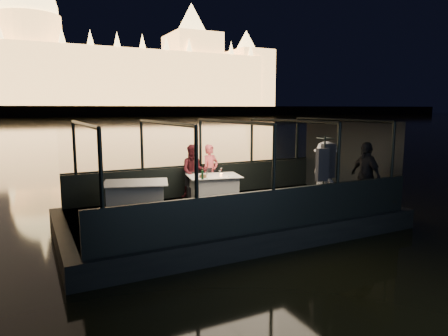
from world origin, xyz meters
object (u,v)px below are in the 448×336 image
dining_table_aft (136,200)px  passenger_stripe (325,179)px  dining_table_central (214,189)px  person_man_maroon (194,173)px  passenger_dark (365,177)px  coat_stand (323,182)px  chair_port_left (194,185)px  person_woman_coral (210,172)px  wine_bottle (202,174)px  chair_port_right (214,183)px

dining_table_aft → passenger_stripe: (4.44, -1.84, 0.47)m
dining_table_central → person_man_maroon: (-0.31, 0.72, 0.36)m
passenger_dark → coat_stand: bearing=-75.8°
chair_port_left → passenger_stripe: 3.71m
dining_table_central → dining_table_aft: size_ratio=0.93×
person_woman_coral → passenger_stripe: size_ratio=0.86×
wine_bottle → passenger_stripe: bearing=-34.6°
coat_stand → wine_bottle: 3.16m
dining_table_central → chair_port_right: 0.50m
chair_port_left → chair_port_right: bearing=14.1°
chair_port_right → person_woman_coral: 0.40m
person_man_maroon → chair_port_left: bearing=-93.9°
dining_table_central → person_woman_coral: size_ratio=0.92×
dining_table_central → dining_table_aft: dining_table_aft is taller
dining_table_aft → passenger_stripe: bearing=-22.5°
wine_bottle → person_man_maroon: bearing=79.4°
passenger_dark → chair_port_left: bearing=-122.4°
dining_table_central → person_woman_coral: (0.22, 0.72, 0.36)m
coat_stand → passenger_dark: size_ratio=1.12×
dining_table_central → dining_table_aft: (-2.31, -0.37, 0.00)m
coat_stand → passenger_stripe: (0.48, 0.48, -0.05)m
passenger_stripe → passenger_dark: (1.11, -0.25, 0.00)m
chair_port_left → passenger_stripe: bearing=-32.1°
passenger_stripe → passenger_dark: size_ratio=1.02×
dining_table_central → chair_port_right: (0.20, 0.45, 0.06)m
dining_table_aft → person_man_maroon: person_man_maroon is taller
chair_port_right → coat_stand: bearing=-90.2°
dining_table_central → person_woman_coral: person_woman_coral is taller
chair_port_left → person_woman_coral: bearing=36.5°
person_woman_coral → passenger_stripe: bearing=-75.7°
passenger_stripe → dining_table_central: bearing=60.8°
dining_table_aft → wine_bottle: size_ratio=5.32×
passenger_dark → wine_bottle: (-3.75, 2.08, 0.06)m
coat_stand → dining_table_central: bearing=121.4°
dining_table_central → chair_port_left: 0.63m
coat_stand → passenger_stripe: 0.68m
person_woman_coral → passenger_dark: size_ratio=0.88×
passenger_stripe → wine_bottle: passenger_stripe is taller
person_woman_coral → coat_stand: bearing=-86.1°
coat_stand → person_woman_coral: 3.70m
dining_table_aft → chair_port_left: chair_port_left is taller
dining_table_aft → chair_port_right: size_ratio=1.78×
chair_port_right → person_man_maroon: (-0.51, 0.27, 0.30)m
chair_port_left → wine_bottle: size_ratio=2.72×
chair_port_right → coat_stand: coat_stand is taller
dining_table_aft → chair_port_left: (1.88, 0.82, 0.06)m
chair_port_right → person_man_maroon: 0.65m
passenger_dark → person_man_maroon: bearing=-125.9°
person_man_maroon → wine_bottle: person_man_maroon is taller
person_woman_coral → person_man_maroon: size_ratio=0.99×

